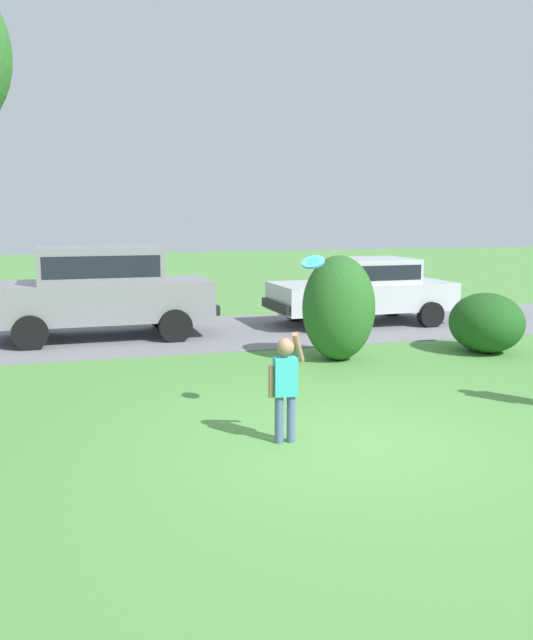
{
  "coord_description": "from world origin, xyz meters",
  "views": [
    {
      "loc": [
        -3.04,
        -6.84,
        2.57
      ],
      "look_at": [
        -0.37,
        2.22,
        1.1
      ],
      "focal_mm": 37.96,
      "sensor_mm": 36.0,
      "label": 1
    }
  ],
  "objects_px": {
    "parked_suv": "(100,287)",
    "child_thrower": "(285,381)",
    "parked_sedan": "(365,289)",
    "frisbee": "(313,262)"
  },
  "relations": [
    {
      "from": "parked_suv",
      "to": "child_thrower",
      "type": "bearing_deg",
      "value": -77.23
    },
    {
      "from": "parked_sedan",
      "to": "parked_suv",
      "type": "xyz_separation_m",
      "value": [
        -6.09,
        -0.16,
        0.23
      ]
    },
    {
      "from": "parked_suv",
      "to": "child_thrower",
      "type": "height_order",
      "value": "parked_suv"
    },
    {
      "from": "parked_sedan",
      "to": "parked_suv",
      "type": "height_order",
      "value": "parked_suv"
    },
    {
      "from": "parked_suv",
      "to": "frisbee",
      "type": "bearing_deg",
      "value": -72.07
    },
    {
      "from": "frisbee",
      "to": "parked_sedan",
      "type": "bearing_deg",
      "value": 60.68
    },
    {
      "from": "parked_sedan",
      "to": "parked_suv",
      "type": "relative_size",
      "value": 0.94
    },
    {
      "from": "parked_suv",
      "to": "child_thrower",
      "type": "relative_size",
      "value": 3.67
    },
    {
      "from": "parked_suv",
      "to": "frisbee",
      "type": "distance_m",
      "value": 7.19
    },
    {
      "from": "parked_sedan",
      "to": "parked_suv",
      "type": "bearing_deg",
      "value": -178.51
    }
  ]
}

